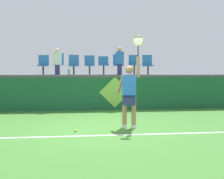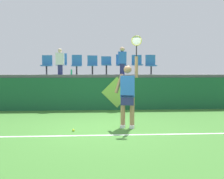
% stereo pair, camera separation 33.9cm
% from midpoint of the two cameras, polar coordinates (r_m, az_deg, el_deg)
% --- Properties ---
extents(ground_plane, '(40.00, 40.00, 0.00)m').
position_cam_midpoint_polar(ground_plane, '(7.20, -0.93, -8.62)').
color(ground_plane, '#3D752D').
extents(court_back_wall, '(11.90, 0.20, 1.33)m').
position_cam_midpoint_polar(court_back_wall, '(10.49, -1.81, -0.96)').
color(court_back_wall, '#195633').
rests_on(court_back_wall, ground_plane).
extents(spectator_platform, '(11.90, 2.94, 0.12)m').
position_cam_midpoint_polar(spectator_platform, '(11.87, -2.04, 3.12)').
color(spectator_platform, '#56565B').
rests_on(spectator_platform, court_back_wall).
extents(court_baseline_stripe, '(10.71, 0.08, 0.01)m').
position_cam_midpoint_polar(court_baseline_stripe, '(6.42, -0.58, -10.16)').
color(court_baseline_stripe, white).
rests_on(court_baseline_stripe, ground_plane).
extents(tennis_player, '(0.74, 0.34, 2.56)m').
position_cam_midpoint_polar(tennis_player, '(7.15, 4.90, -0.79)').
color(tennis_player, white).
rests_on(tennis_player, ground_plane).
extents(tennis_ball, '(0.07, 0.07, 0.07)m').
position_cam_midpoint_polar(tennis_ball, '(6.88, -7.20, -8.97)').
color(tennis_ball, '#D1E533').
rests_on(tennis_ball, ground_plane).
extents(water_bottle, '(0.07, 0.07, 0.21)m').
position_cam_midpoint_polar(water_bottle, '(10.62, -8.13, 3.88)').
color(water_bottle, '#26B272').
rests_on(water_bottle, spectator_platform).
extents(stadium_chair_0, '(0.44, 0.42, 0.84)m').
position_cam_midpoint_polar(stadium_chair_0, '(11.43, -13.52, 5.59)').
color(stadium_chair_0, '#38383D').
rests_on(stadium_chair_0, spectator_platform).
extents(stadium_chair_1, '(0.44, 0.42, 0.92)m').
position_cam_midpoint_polar(stadium_chair_1, '(11.35, -10.34, 5.90)').
color(stadium_chair_1, '#38383D').
rests_on(stadium_chair_1, spectator_platform).
extents(stadium_chair_2, '(0.44, 0.42, 0.86)m').
position_cam_midpoint_polar(stadium_chair_2, '(11.29, -7.02, 5.72)').
color(stadium_chair_2, '#38383D').
rests_on(stadium_chair_2, spectator_platform).
extents(stadium_chair_3, '(0.44, 0.42, 0.84)m').
position_cam_midpoint_polar(stadium_chair_3, '(11.26, -3.52, 5.74)').
color(stadium_chair_3, '#38383D').
rests_on(stadium_chair_3, spectator_platform).
extents(stadium_chair_4, '(0.44, 0.42, 0.80)m').
position_cam_midpoint_polar(stadium_chair_4, '(11.28, -0.41, 5.75)').
color(stadium_chair_4, '#38383D').
rests_on(stadium_chair_4, spectator_platform).
extents(stadium_chair_5, '(0.44, 0.42, 0.88)m').
position_cam_midpoint_polar(stadium_chair_5, '(11.34, 2.93, 5.85)').
color(stadium_chair_5, '#38383D').
rests_on(stadium_chair_5, spectator_platform).
extents(stadium_chair_6, '(0.44, 0.42, 0.87)m').
position_cam_midpoint_polar(stadium_chair_6, '(11.44, 6.45, 5.82)').
color(stadium_chair_6, '#38383D').
rests_on(stadium_chair_6, spectator_platform).
extents(stadium_chair_7, '(0.44, 0.42, 0.87)m').
position_cam_midpoint_polar(stadium_chair_7, '(11.57, 9.49, 5.70)').
color(stadium_chair_7, '#38383D').
rests_on(stadium_chair_7, spectator_platform).
extents(spectator_0, '(0.34, 0.20, 1.17)m').
position_cam_midpoint_polar(spectator_0, '(10.92, 3.19, 6.59)').
color(spectator_0, navy).
rests_on(spectator_0, spectator_platform).
extents(spectator_1, '(0.34, 0.20, 1.09)m').
position_cam_midpoint_polar(spectator_1, '(10.89, -10.63, 6.23)').
color(spectator_1, navy).
rests_on(spectator_1, spectator_platform).
extents(wall_signage_mount, '(1.27, 0.01, 1.37)m').
position_cam_midpoint_polar(wall_signage_mount, '(10.51, 2.04, -4.58)').
color(wall_signage_mount, '#195633').
rests_on(wall_signage_mount, ground_plane).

